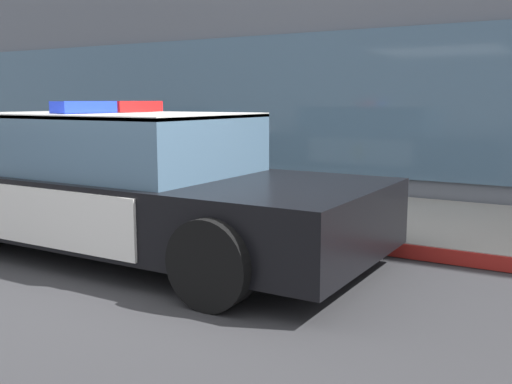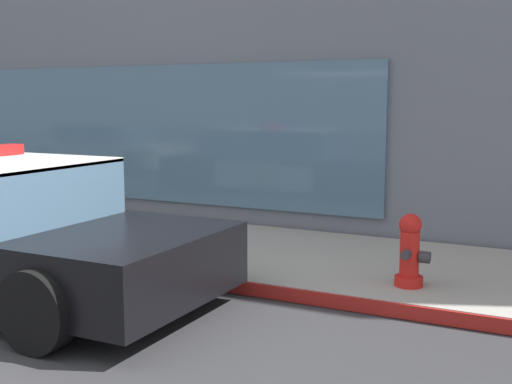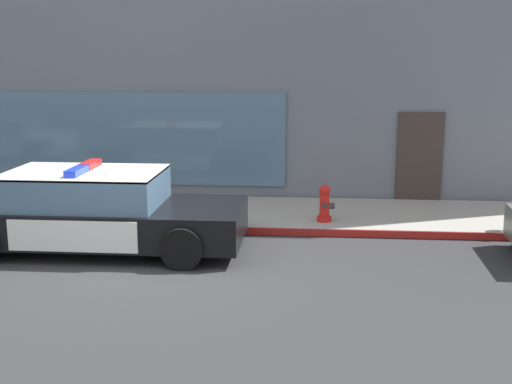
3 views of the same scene
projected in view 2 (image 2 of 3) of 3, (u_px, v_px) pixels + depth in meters
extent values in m
cube|color=#A39E93|center=(197.00, 247.00, 8.45)|extent=(48.00, 2.69, 0.15)
cube|color=maroon|center=(132.00, 272.00, 7.24)|extent=(28.80, 0.04, 0.14)
cube|color=silver|center=(110.00, 245.00, 5.91)|extent=(1.72, 1.90, 0.05)
cube|color=silver|center=(48.00, 228.00, 7.56)|extent=(2.12, 0.04, 0.51)
cube|color=yellow|center=(49.00, 228.00, 7.57)|extent=(0.22, 0.01, 0.26)
cylinder|color=black|center=(175.00, 258.00, 6.79)|extent=(0.68, 0.22, 0.68)
cylinder|color=black|center=(37.00, 311.00, 5.08)|extent=(0.68, 0.22, 0.68)
cylinder|color=red|center=(409.00, 281.00, 6.43)|extent=(0.28, 0.28, 0.10)
cylinder|color=red|center=(409.00, 254.00, 6.39)|extent=(0.19, 0.19, 0.45)
sphere|color=red|center=(410.00, 225.00, 6.35)|extent=(0.22, 0.22, 0.22)
cylinder|color=#333338|center=(411.00, 217.00, 6.34)|extent=(0.06, 0.06, 0.05)
cylinder|color=#333338|center=(406.00, 255.00, 6.26)|extent=(0.09, 0.10, 0.09)
cylinder|color=#333338|center=(413.00, 249.00, 6.51)|extent=(0.09, 0.10, 0.09)
cylinder|color=#333338|center=(425.00, 257.00, 6.32)|extent=(0.10, 0.12, 0.12)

